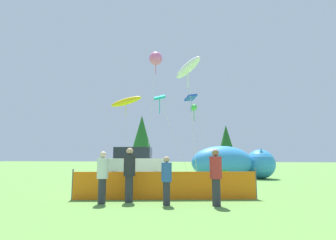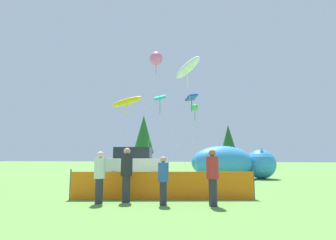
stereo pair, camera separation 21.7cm
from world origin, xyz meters
name	(u,v)px [view 2 (the right image)]	position (x,y,z in m)	size (l,w,h in m)	color
ground_plane	(148,186)	(0.00, 0.00, 0.00)	(120.00, 120.00, 0.00)	#609342
parked_car	(136,164)	(-1.55, 2.80, 1.07)	(4.38, 2.29, 2.18)	#B7BCC1
folding_chair	(227,178)	(4.14, -0.35, 0.52)	(0.73, 0.73, 0.91)	#267F33
inflatable_cat	(232,164)	(4.76, 5.14, 1.07)	(6.23, 3.92, 2.31)	#338CD8
safety_fence	(162,185)	(1.60, -4.05, 0.51)	(6.83, 1.34, 1.12)	orange
spectator_in_black_shirt	(163,178)	(1.85, -5.17, 0.87)	(0.35, 0.35, 1.59)	#2D2D38
spectator_in_red_shirt	(100,175)	(-0.37, -5.26, 0.96)	(0.38, 0.38, 1.77)	#2D2D38
spectator_in_yellow_shirt	(213,175)	(3.48, -5.05, 1.00)	(0.40, 0.40, 1.83)	#2D2D38
spectator_in_green_shirt	(127,172)	(0.45, -4.81, 1.04)	(0.41, 0.41, 1.90)	#2D2D38
kite_teal_diamond	(160,99)	(-0.54, 5.81, 6.07)	(2.68, 1.96, 6.51)	silver
kite_yellow_hero	(127,102)	(-4.38, 8.97, 6.62)	(3.05, 2.02, 7.35)	silver
kite_blue_box	(192,99)	(1.68, 8.84, 6.64)	(2.82, 1.46, 7.07)	silver
kite_white_ghost	(187,68)	(1.95, 2.39, 7.25)	(2.24, 2.60, 7.86)	silver
kite_pink_octopus	(156,59)	(-0.96, 6.02, 9.46)	(1.30, 1.07, 10.02)	silver
kite_green_fish	(195,108)	(1.76, 11.11, 6.25)	(1.08, 3.81, 6.63)	silver
horizon_tree_east	(228,140)	(6.30, 39.57, 4.79)	(3.27, 3.27, 7.81)	brown
horizon_tree_west	(144,135)	(-8.24, 28.91, 5.20)	(3.55, 3.55, 8.48)	brown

